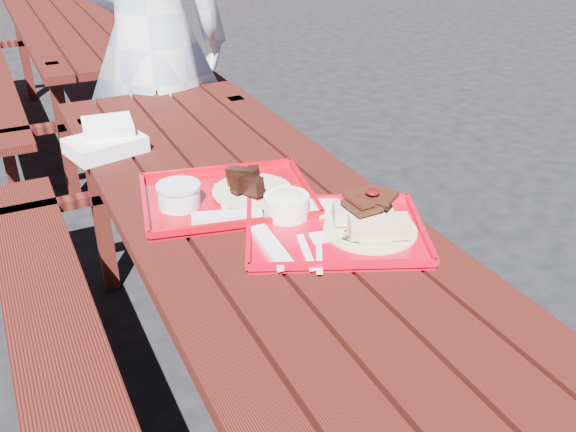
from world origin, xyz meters
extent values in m
plane|color=black|center=(0.00, 0.00, 0.00)|extent=(60.00, 60.00, 0.00)
cube|color=#42150C|center=(-0.30, 0.00, 0.73)|extent=(0.14, 2.40, 0.04)
cube|color=#42150C|center=(-0.15, 0.00, 0.73)|extent=(0.14, 2.40, 0.04)
cube|color=#42150C|center=(0.00, 0.00, 0.73)|extent=(0.14, 2.40, 0.04)
cube|color=#42150C|center=(0.15, 0.00, 0.73)|extent=(0.14, 2.40, 0.04)
cube|color=#42150C|center=(0.30, 0.00, 0.73)|extent=(0.14, 2.40, 0.04)
cube|color=#42150C|center=(-0.58, 0.00, 0.43)|extent=(0.25, 2.40, 0.04)
cube|color=#42150C|center=(-0.58, 0.84, 0.21)|extent=(0.06, 0.06, 0.42)
cube|color=#42150C|center=(0.58, 0.00, 0.43)|extent=(0.25, 2.40, 0.04)
cube|color=#42150C|center=(0.58, 0.84, 0.21)|extent=(0.06, 0.06, 0.42)
cube|color=#42150C|center=(-0.30, 0.96, 0.38)|extent=(0.06, 0.06, 0.75)
cube|color=#42150C|center=(0.30, 0.96, 0.38)|extent=(0.06, 0.06, 0.75)
cube|color=#42150C|center=(0.00, 0.96, 0.43)|extent=(1.40, 0.06, 0.04)
cube|color=#42150C|center=(-0.30, 2.80, 0.73)|extent=(0.14, 2.40, 0.04)
cube|color=#42150C|center=(-0.15, 2.80, 0.73)|extent=(0.14, 2.40, 0.04)
cube|color=#42150C|center=(0.00, 2.80, 0.73)|extent=(0.14, 2.40, 0.04)
cube|color=#42150C|center=(0.15, 2.80, 0.73)|extent=(0.14, 2.40, 0.04)
cube|color=#42150C|center=(0.30, 2.80, 0.73)|extent=(0.14, 2.40, 0.04)
cube|color=#42150C|center=(-0.58, 1.96, 0.21)|extent=(0.06, 0.06, 0.42)
cube|color=#42150C|center=(0.58, 2.80, 0.43)|extent=(0.25, 2.40, 0.04)
cube|color=#42150C|center=(0.58, 1.96, 0.21)|extent=(0.06, 0.06, 0.42)
cube|color=#42150C|center=(0.58, 3.64, 0.21)|extent=(0.06, 0.06, 0.42)
cube|color=#42150C|center=(-0.30, 1.84, 0.38)|extent=(0.06, 0.06, 0.75)
cube|color=#42150C|center=(0.30, 1.84, 0.38)|extent=(0.06, 0.06, 0.75)
cube|color=#42150C|center=(-0.30, 3.76, 0.38)|extent=(0.06, 0.06, 0.75)
cube|color=#42150C|center=(0.30, 3.76, 0.38)|extent=(0.06, 0.06, 0.75)
cube|color=#42150C|center=(0.00, 1.84, 0.43)|extent=(1.40, 0.06, 0.04)
cube|color=#42150C|center=(0.00, 3.76, 0.43)|extent=(1.40, 0.06, 0.04)
cube|color=red|center=(0.12, -0.18, 0.76)|extent=(0.54, 0.49, 0.01)
cube|color=red|center=(0.19, -0.03, 0.77)|extent=(0.41, 0.19, 0.02)
cube|color=red|center=(0.05, -0.34, 0.77)|extent=(0.41, 0.19, 0.02)
cube|color=red|center=(0.32, -0.27, 0.77)|extent=(0.15, 0.32, 0.02)
cube|color=red|center=(-0.08, -0.09, 0.77)|extent=(0.15, 0.32, 0.02)
cylinder|color=beige|center=(0.20, -0.22, 0.77)|extent=(0.24, 0.24, 0.01)
cube|color=#D0B189|center=(0.20, -0.26, 0.80)|extent=(0.17, 0.12, 0.04)
cube|color=#D0B189|center=(0.20, -0.18, 0.80)|extent=(0.17, 0.12, 0.04)
ellipsoid|color=#560509|center=(0.20, -0.22, 0.89)|extent=(0.04, 0.04, 0.01)
cylinder|color=white|center=(0.04, -0.05, 0.79)|extent=(0.12, 0.12, 0.06)
ellipsoid|color=beige|center=(0.04, -0.05, 0.81)|extent=(0.10, 0.10, 0.05)
cylinder|color=white|center=(0.14, -0.05, 0.77)|extent=(0.12, 0.12, 0.01)
cube|color=white|center=(-0.07, -0.19, 0.77)|extent=(0.06, 0.20, 0.02)
cube|color=white|center=(0.00, -0.24, 0.77)|extent=(0.06, 0.16, 0.01)
cube|color=white|center=(0.03, -0.26, 0.76)|extent=(0.09, 0.16, 0.01)
cube|color=white|center=(0.07, -0.19, 0.76)|extent=(0.06, 0.06, 0.00)
cube|color=#B4000F|center=(-0.06, 0.12, 0.76)|extent=(0.52, 0.44, 0.01)
cube|color=#B4000F|center=(-0.02, 0.29, 0.77)|extent=(0.45, 0.11, 0.02)
cube|color=#B4000F|center=(-0.10, -0.05, 0.77)|extent=(0.45, 0.11, 0.02)
cube|color=#B4000F|center=(0.16, 0.07, 0.77)|extent=(0.08, 0.35, 0.02)
cube|color=#B4000F|center=(-0.28, 0.17, 0.77)|extent=(0.08, 0.35, 0.02)
cube|color=silver|center=(-0.01, 0.11, 0.77)|extent=(0.18, 0.18, 0.01)
cylinder|color=beige|center=(0.01, 0.10, 0.77)|extent=(0.23, 0.23, 0.01)
cylinder|color=white|center=(-0.20, 0.13, 0.79)|extent=(0.11, 0.11, 0.06)
cylinder|color=silver|center=(-0.20, 0.13, 0.82)|extent=(0.12, 0.12, 0.01)
cube|color=white|center=(-0.11, 0.00, 0.77)|extent=(0.19, 0.10, 0.02)
cube|color=silver|center=(0.05, -0.02, 0.76)|extent=(0.06, 0.05, 0.00)
cube|color=white|center=(-0.29, 0.62, 0.78)|extent=(0.27, 0.22, 0.05)
cube|color=white|center=(-0.27, 0.65, 0.82)|extent=(0.17, 0.14, 0.04)
imported|color=#9BAED3|center=(0.06, 1.32, 0.92)|extent=(0.77, 0.61, 1.83)
camera|label=1|loc=(-0.61, -1.41, 1.59)|focal=40.00mm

